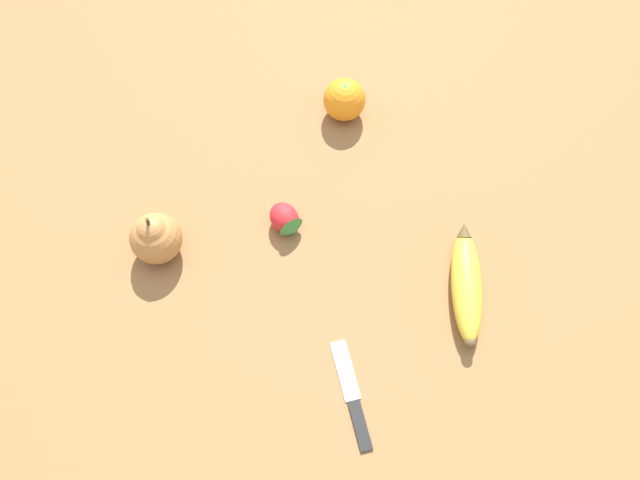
{
  "coord_description": "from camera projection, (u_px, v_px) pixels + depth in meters",
  "views": [
    {
      "loc": [
        -0.29,
        0.26,
        0.84
      ],
      "look_at": [
        0.01,
        -0.04,
        0.03
      ],
      "focal_mm": 35.0,
      "sensor_mm": 36.0,
      "label": 1
    }
  ],
  "objects": [
    {
      "name": "ground_plane",
      "position": [
        309.0,
        269.0,
        0.92
      ],
      "size": [
        3.0,
        3.0,
        0.0
      ],
      "primitive_type": "plane",
      "color": "olive"
    },
    {
      "name": "banana",
      "position": [
        466.0,
        284.0,
        0.89
      ],
      "size": [
        0.15,
        0.16,
        0.04
      ],
      "rotation": [
        0.0,
        0.0,
        5.46
      ],
      "color": "gold",
      "rests_on": "ground_plane"
    },
    {
      "name": "orange",
      "position": [
        344.0,
        100.0,
        1.02
      ],
      "size": [
        0.07,
        0.07,
        0.07
      ],
      "color": "orange",
      "rests_on": "ground_plane"
    },
    {
      "name": "pear",
      "position": [
        155.0,
        237.0,
        0.9
      ],
      "size": [
        0.08,
        0.08,
        0.09
      ],
      "color": "#B2753D",
      "rests_on": "ground_plane"
    },
    {
      "name": "strawberry",
      "position": [
        286.0,
        220.0,
        0.94
      ],
      "size": [
        0.06,
        0.05,
        0.04
      ],
      "rotation": [
        0.0,
        0.0,
        2.95
      ],
      "color": "red",
      "rests_on": "ground_plane"
    },
    {
      "name": "paring_knife",
      "position": [
        353.0,
        398.0,
        0.83
      ],
      "size": [
        0.14,
        0.09,
        0.01
      ],
      "rotation": [
        0.0,
        0.0,
        4.18
      ],
      "color": "silver",
      "rests_on": "ground_plane"
    }
  ]
}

